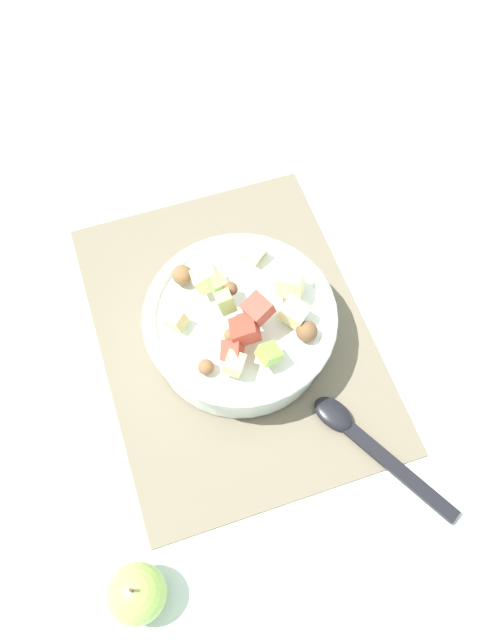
{
  "coord_description": "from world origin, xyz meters",
  "views": [
    {
      "loc": [
        0.38,
        -0.12,
        0.8
      ],
      "look_at": [
        0.01,
        0.01,
        0.06
      ],
      "focal_mm": 35.98,
      "sensor_mm": 36.0,
      "label": 1
    }
  ],
  "objects": [
    {
      "name": "ground_plane",
      "position": [
        0.0,
        0.0,
        0.0
      ],
      "size": [
        2.4,
        2.4,
        0.0
      ],
      "primitive_type": "plane",
      "color": "silver"
    },
    {
      "name": "serving_spoon",
      "position": [
        0.19,
        0.11,
        0.01
      ],
      "size": [
        0.21,
        0.13,
        0.01
      ],
      "color": "black",
      "rests_on": "placemat"
    },
    {
      "name": "salad_bowl",
      "position": [
        0.01,
        0.01,
        0.05
      ],
      "size": [
        0.25,
        0.25,
        0.13
      ],
      "color": "white",
      "rests_on": "placemat"
    },
    {
      "name": "whole_apple",
      "position": [
        0.29,
        -0.2,
        0.03
      ],
      "size": [
        0.07,
        0.07,
        0.08
      ],
      "color": "#9EC656",
      "rests_on": "ground_plane"
    },
    {
      "name": "placemat",
      "position": [
        0.0,
        0.0,
        0.0
      ],
      "size": [
        0.48,
        0.36,
        0.01
      ],
      "primitive_type": "cube",
      "color": "#756B56",
      "rests_on": "ground_plane"
    }
  ]
}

